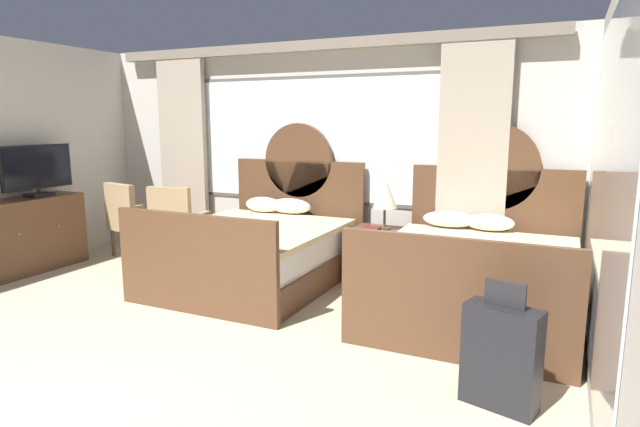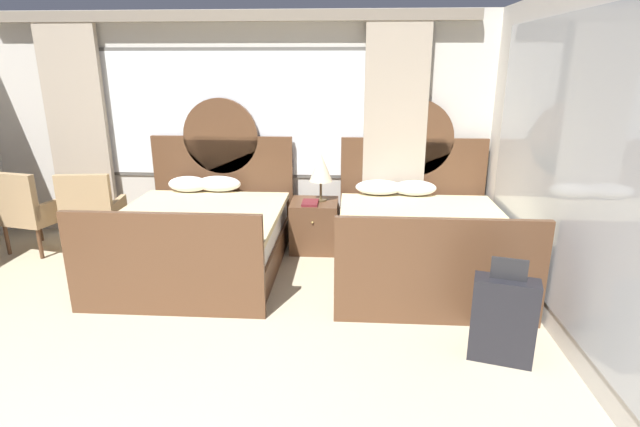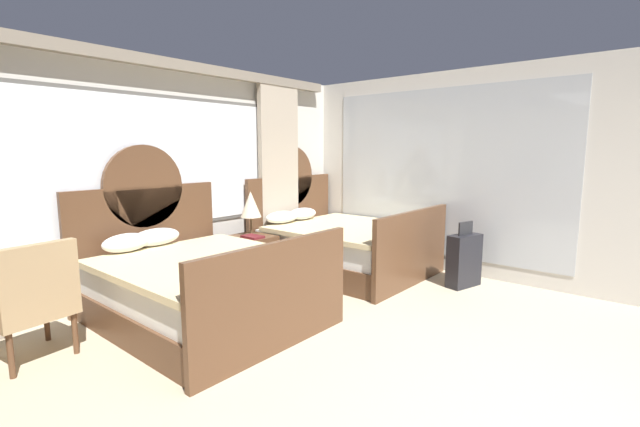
{
  "view_description": "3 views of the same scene",
  "coord_description": "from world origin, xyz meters",
  "px_view_note": "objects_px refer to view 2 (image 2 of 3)",
  "views": [
    {
      "loc": [
        2.81,
        -1.68,
        1.75
      ],
      "look_at": [
        0.84,
        2.57,
        0.92
      ],
      "focal_mm": 29.56,
      "sensor_mm": 36.0,
      "label": 1
    },
    {
      "loc": [
        1.43,
        -1.75,
        2.12
      ],
      "look_at": [
        1.14,
        2.56,
        0.79
      ],
      "focal_mm": 27.59,
      "sensor_mm": 36.0,
      "label": 2
    },
    {
      "loc": [
        -2.53,
        -0.44,
        1.67
      ],
      "look_at": [
        1.09,
        2.6,
        0.97
      ],
      "focal_mm": 24.29,
      "sensor_mm": 36.0,
      "label": 3
    }
  ],
  "objects_px": {
    "armchair_by_window_centre": "(29,209)",
    "table_lamp_on_nightstand": "(321,168)",
    "bed_near_window": "(202,234)",
    "nightstand_between_beds": "(314,225)",
    "bed_near_mirror": "(420,239)",
    "suitcase_on_floor": "(503,319)",
    "book_on_nightstand": "(310,203)",
    "armchair_by_window_left": "(92,210)"
  },
  "relations": [
    {
      "from": "bed_near_window",
      "to": "nightstand_between_beds",
      "type": "xyz_separation_m",
      "value": [
        1.16,
        0.6,
        -0.08
      ]
    },
    {
      "from": "book_on_nightstand",
      "to": "suitcase_on_floor",
      "type": "distance_m",
      "value": 2.62
    },
    {
      "from": "armchair_by_window_centre",
      "to": "suitcase_on_floor",
      "type": "relative_size",
      "value": 1.2
    },
    {
      "from": "bed_near_mirror",
      "to": "table_lamp_on_nightstand",
      "type": "bearing_deg",
      "value": 149.21
    },
    {
      "from": "table_lamp_on_nightstand",
      "to": "armchair_by_window_centre",
      "type": "distance_m",
      "value": 3.37
    },
    {
      "from": "bed_near_mirror",
      "to": "table_lamp_on_nightstand",
      "type": "xyz_separation_m",
      "value": [
        -1.08,
        0.64,
        0.61
      ]
    },
    {
      "from": "bed_near_window",
      "to": "table_lamp_on_nightstand",
      "type": "xyz_separation_m",
      "value": [
        1.23,
        0.64,
        0.61
      ]
    },
    {
      "from": "bed_near_mirror",
      "to": "nightstand_between_beds",
      "type": "bearing_deg",
      "value": 152.48
    },
    {
      "from": "book_on_nightstand",
      "to": "bed_near_window",
      "type": "bearing_deg",
      "value": -156.22
    },
    {
      "from": "bed_near_mirror",
      "to": "armchair_by_window_centre",
      "type": "xyz_separation_m",
      "value": [
        -4.4,
        0.29,
        0.15
      ]
    },
    {
      "from": "book_on_nightstand",
      "to": "suitcase_on_floor",
      "type": "height_order",
      "value": "suitcase_on_floor"
    },
    {
      "from": "nightstand_between_beds",
      "to": "suitcase_on_floor",
      "type": "height_order",
      "value": "suitcase_on_floor"
    },
    {
      "from": "bed_near_mirror",
      "to": "armchair_by_window_left",
      "type": "relative_size",
      "value": 2.19
    },
    {
      "from": "nightstand_between_beds",
      "to": "armchair_by_window_centre",
      "type": "distance_m",
      "value": 3.27
    },
    {
      "from": "bed_near_mirror",
      "to": "suitcase_on_floor",
      "type": "bearing_deg",
      "value": -75.9
    },
    {
      "from": "armchair_by_window_left",
      "to": "nightstand_between_beds",
      "type": "bearing_deg",
      "value": 7.03
    },
    {
      "from": "nightstand_between_beds",
      "to": "table_lamp_on_nightstand",
      "type": "bearing_deg",
      "value": 30.6
    },
    {
      "from": "table_lamp_on_nightstand",
      "to": "suitcase_on_floor",
      "type": "xyz_separation_m",
      "value": [
        1.47,
        -2.22,
        -0.65
      ]
    },
    {
      "from": "armchair_by_window_centre",
      "to": "suitcase_on_floor",
      "type": "distance_m",
      "value": 5.15
    },
    {
      "from": "book_on_nightstand",
      "to": "armchair_by_window_centre",
      "type": "distance_m",
      "value": 3.21
    },
    {
      "from": "table_lamp_on_nightstand",
      "to": "armchair_by_window_left",
      "type": "distance_m",
      "value": 2.64
    },
    {
      "from": "armchair_by_window_centre",
      "to": "table_lamp_on_nightstand",
      "type": "bearing_deg",
      "value": 6.02
    },
    {
      "from": "bed_near_mirror",
      "to": "suitcase_on_floor",
      "type": "height_order",
      "value": "bed_near_mirror"
    },
    {
      "from": "bed_near_window",
      "to": "nightstand_between_beds",
      "type": "height_order",
      "value": "bed_near_window"
    },
    {
      "from": "bed_near_window",
      "to": "bed_near_mirror",
      "type": "height_order",
      "value": "same"
    },
    {
      "from": "table_lamp_on_nightstand",
      "to": "armchair_by_window_left",
      "type": "bearing_deg",
      "value": -172.22
    },
    {
      "from": "armchair_by_window_left",
      "to": "book_on_nightstand",
      "type": "bearing_deg",
      "value": 4.66
    },
    {
      "from": "bed_near_window",
      "to": "armchair_by_window_centre",
      "type": "height_order",
      "value": "bed_near_window"
    },
    {
      "from": "table_lamp_on_nightstand",
      "to": "armchair_by_window_centre",
      "type": "xyz_separation_m",
      "value": [
        -3.32,
        -0.35,
        -0.46
      ]
    },
    {
      "from": "bed_near_window",
      "to": "nightstand_between_beds",
      "type": "bearing_deg",
      "value": 27.43
    },
    {
      "from": "bed_near_mirror",
      "to": "book_on_nightstand",
      "type": "relative_size",
      "value": 8.15
    },
    {
      "from": "bed_near_mirror",
      "to": "book_on_nightstand",
      "type": "xyz_separation_m",
      "value": [
        -1.19,
        0.49,
        0.23
      ]
    },
    {
      "from": "nightstand_between_beds",
      "to": "suitcase_on_floor",
      "type": "bearing_deg",
      "value": -54.59
    },
    {
      "from": "book_on_nightstand",
      "to": "bed_near_mirror",
      "type": "bearing_deg",
      "value": -22.46
    },
    {
      "from": "bed_near_window",
      "to": "book_on_nightstand",
      "type": "distance_m",
      "value": 1.25
    },
    {
      "from": "nightstand_between_beds",
      "to": "table_lamp_on_nightstand",
      "type": "relative_size",
      "value": 1.03
    },
    {
      "from": "bed_near_window",
      "to": "armchair_by_window_left",
      "type": "xyz_separation_m",
      "value": [
        -1.34,
        0.29,
        0.15
      ]
    },
    {
      "from": "bed_near_mirror",
      "to": "book_on_nightstand",
      "type": "bearing_deg",
      "value": 157.54
    },
    {
      "from": "bed_near_mirror",
      "to": "armchair_by_window_centre",
      "type": "distance_m",
      "value": 4.41
    },
    {
      "from": "bed_near_mirror",
      "to": "book_on_nightstand",
      "type": "distance_m",
      "value": 1.31
    },
    {
      "from": "table_lamp_on_nightstand",
      "to": "armchair_by_window_centre",
      "type": "relative_size",
      "value": 0.58
    },
    {
      "from": "table_lamp_on_nightstand",
      "to": "book_on_nightstand",
      "type": "bearing_deg",
      "value": -126.44
    }
  ]
}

